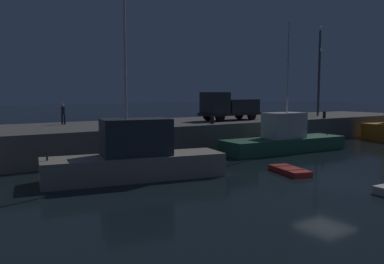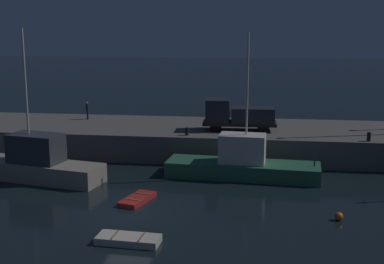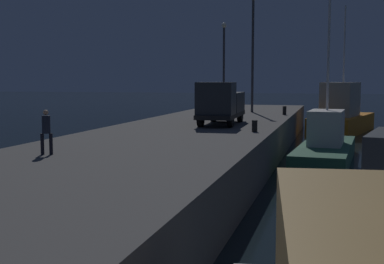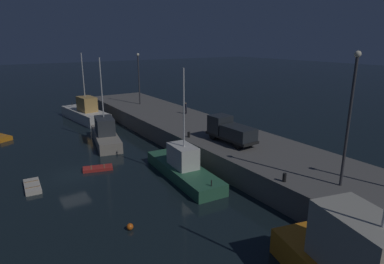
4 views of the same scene
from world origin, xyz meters
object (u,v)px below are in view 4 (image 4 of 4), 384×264
at_px(fishing_boat_white, 86,113).
at_px(bollard_west, 284,177).
at_px(fishing_boat_orange, 105,134).
at_px(rowboat_white_mid, 32,186).
at_px(bollard_central, 189,135).
at_px(lamp_post_east, 350,112).
at_px(dockworker, 186,107).
at_px(utility_truck, 230,130).
at_px(fishing_boat_blue, 183,167).
at_px(mooring_buoy_near, 130,227).
at_px(dinghy_orange_near, 98,168).
at_px(lamp_post_west, 139,75).

relative_size(fishing_boat_white, bollard_west, 17.75).
height_order(fishing_boat_orange, rowboat_white_mid, fishing_boat_orange).
relative_size(bollard_west, bollard_central, 1.10).
relative_size(lamp_post_east, bollard_west, 14.41).
xyz_separation_m(fishing_boat_orange, bollard_central, (9.43, 5.89, 1.28)).
bearing_deg(dockworker, utility_truck, -13.74).
bearing_deg(fishing_boat_blue, bollard_central, 141.87).
height_order(mooring_buoy_near, utility_truck, utility_truck).
distance_m(dinghy_orange_near, bollard_central, 9.81).
bearing_deg(lamp_post_west, fishing_boat_blue, -15.94).
bearing_deg(bollard_west, rowboat_white_mid, -132.65).
bearing_deg(fishing_boat_blue, bollard_west, 19.51).
relative_size(fishing_boat_orange, lamp_post_east, 1.09).
xyz_separation_m(fishing_boat_white, lamp_post_west, (2.50, 8.05, 5.59)).
xyz_separation_m(lamp_post_west, bollard_west, (33.22, -3.79, -4.32)).
relative_size(rowboat_white_mid, lamp_post_east, 0.33).
xyz_separation_m(bollard_west, bollard_central, (-13.28, 0.28, -0.03)).
height_order(fishing_boat_white, lamp_post_west, fishing_boat_white).
relative_size(dinghy_orange_near, bollard_west, 4.58).
relative_size(mooring_buoy_near, bollard_west, 0.70).
height_order(lamp_post_east, utility_truck, lamp_post_east).
distance_m(mooring_buoy_near, utility_truck, 15.10).
relative_size(fishing_boat_blue, fishing_boat_orange, 1.05).
height_order(fishing_boat_blue, bollard_west, fishing_boat_blue).
relative_size(fishing_boat_blue, rowboat_white_mid, 3.44).
distance_m(dockworker, bollard_central, 11.45).
height_order(rowboat_white_mid, utility_truck, utility_truck).
bearing_deg(dockworker, fishing_boat_blue, -33.11).
bearing_deg(fishing_boat_orange, utility_truck, 32.67).
height_order(fishing_boat_blue, bollard_central, fishing_boat_blue).
bearing_deg(utility_truck, bollard_west, -16.28).
distance_m(fishing_boat_orange, bollard_west, 23.43).
bearing_deg(lamp_post_west, mooring_buoy_near, -25.89).
distance_m(fishing_boat_blue, bollard_central, 5.75).
relative_size(fishing_boat_white, fishing_boat_orange, 1.13).
bearing_deg(lamp_post_west, lamp_post_east, -1.51).
distance_m(fishing_boat_orange, dinghy_orange_near, 8.65).
relative_size(lamp_post_west, dockworker, 5.07).
bearing_deg(rowboat_white_mid, bollard_west, 47.35).
xyz_separation_m(fishing_boat_blue, fishing_boat_white, (-26.82, -1.10, 0.23)).
relative_size(fishing_boat_orange, dinghy_orange_near, 3.42).
bearing_deg(rowboat_white_mid, fishing_boat_white, 153.74).
relative_size(fishing_boat_orange, mooring_buoy_near, 22.52).
xyz_separation_m(fishing_boat_blue, bollard_west, (8.91, 3.16, 1.50)).
height_order(fishing_boat_orange, dockworker, fishing_boat_orange).
xyz_separation_m(lamp_post_west, lamp_post_east, (35.85, -0.95, 0.70)).
height_order(fishing_boat_blue, fishing_boat_white, fishing_boat_white).
bearing_deg(dockworker, fishing_boat_orange, -88.02).
distance_m(fishing_boat_white, lamp_post_east, 39.51).
bearing_deg(lamp_post_east, dinghy_orange_near, -145.62).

